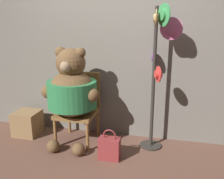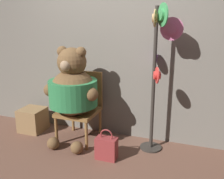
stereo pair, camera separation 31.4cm
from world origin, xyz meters
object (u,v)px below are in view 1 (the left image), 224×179
hat_display_rack (158,67)px  handbag_on_ground (109,148)px  teddy_bear (72,91)px  chair (79,105)px

hat_display_rack → handbag_on_ground: bearing=-141.7°
teddy_bear → handbag_on_ground: size_ratio=3.40×
handbag_on_ground → chair: bearing=141.0°
teddy_bear → hat_display_rack: bearing=7.5°
hat_display_rack → handbag_on_ground: hat_display_rack is taller
chair → handbag_on_ground: chair is taller
chair → teddy_bear: bearing=-98.4°
chair → teddy_bear: 0.31m
chair → hat_display_rack: 1.19m
teddy_bear → hat_display_rack: 1.12m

